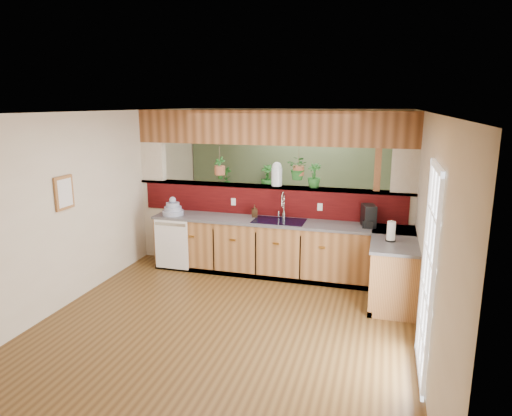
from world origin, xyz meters
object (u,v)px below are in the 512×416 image
(faucet, at_px, (283,204))
(soap_dispenser, at_px, (255,211))
(dish_stack, at_px, (173,209))
(glass_jar, at_px, (277,174))
(coffee_maker, at_px, (368,217))
(paper_towel, at_px, (391,232))
(shelving_console, at_px, (254,210))

(faucet, height_order, soap_dispenser, faucet)
(dish_stack, relative_size, glass_jar, 0.89)
(coffee_maker, bearing_deg, paper_towel, -80.69)
(soap_dispenser, bearing_deg, faucet, 2.62)
(coffee_maker, xyz_separation_m, glass_jar, (-1.50, 0.34, 0.53))
(dish_stack, height_order, glass_jar, glass_jar)
(faucet, bearing_deg, coffee_maker, -5.19)
(glass_jar, bearing_deg, coffee_maker, -12.74)
(glass_jar, distance_m, shelving_console, 2.38)
(paper_towel, bearing_deg, soap_dispenser, 159.93)
(faucet, relative_size, shelving_console, 0.32)
(paper_towel, bearing_deg, glass_jar, 150.82)
(faucet, height_order, shelving_console, faucet)
(coffee_maker, height_order, shelving_console, coffee_maker)
(faucet, relative_size, coffee_maker, 1.33)
(glass_jar, bearing_deg, faucet, -53.82)
(dish_stack, bearing_deg, coffee_maker, 2.45)
(faucet, height_order, dish_stack, faucet)
(coffee_maker, bearing_deg, soap_dispenser, 160.65)
(coffee_maker, relative_size, paper_towel, 1.14)
(soap_dispenser, height_order, glass_jar, glass_jar)
(dish_stack, height_order, paper_towel, dish_stack)
(dish_stack, bearing_deg, glass_jar, 16.00)
(soap_dispenser, bearing_deg, paper_towel, -20.07)
(soap_dispenser, height_order, shelving_console, soap_dispenser)
(coffee_maker, bearing_deg, glass_jar, 151.08)
(shelving_console, bearing_deg, paper_towel, -23.65)
(faucet, height_order, coffee_maker, faucet)
(coffee_maker, relative_size, glass_jar, 0.85)
(faucet, xyz_separation_m, dish_stack, (-1.81, -0.26, -0.14))
(soap_dispenser, bearing_deg, glass_jar, 37.61)
(glass_jar, bearing_deg, soap_dispenser, -142.39)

